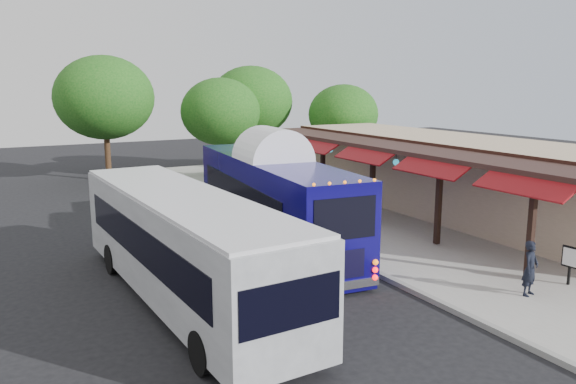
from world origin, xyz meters
TOP-DOWN VIEW (x-y plane):
  - ground at (0.00, 0.00)m, footprint 90.00×90.00m
  - sidewalk at (5.00, 4.00)m, footprint 10.00×40.00m
  - curb at (0.05, 4.00)m, footprint 0.20×40.00m
  - station_shelter at (8.38, 4.00)m, footprint 8.15×20.00m
  - coach_bus at (-1.45, 3.13)m, footprint 3.48×11.39m
  - city_bus at (-6.06, -0.39)m, footprint 3.05×11.65m
  - ped_a at (2.57, -5.00)m, footprint 0.66×0.52m
  - ped_b at (1.63, 6.30)m, footprint 0.96×0.84m
  - ped_c at (0.60, 3.72)m, footprint 1.19×0.77m
  - ped_d at (2.52, 13.58)m, footprint 1.33×1.12m
  - sign_board at (4.34, -5.00)m, footprint 0.10×0.54m
  - tree_left at (2.71, 18.56)m, footprint 5.04×5.04m
  - tree_mid at (5.70, 20.40)m, footprint 5.68×5.68m
  - tree_right at (10.80, 16.66)m, footprint 4.71×4.71m
  - tree_far at (-3.88, 21.29)m, footprint 6.09×6.09m

SIDE VIEW (x-z plane):
  - ground at x=0.00m, z-range 0.00..0.00m
  - sidewalk at x=5.00m, z-range 0.00..0.15m
  - curb at x=0.05m, z-range -0.01..0.15m
  - ped_a at x=2.57m, z-range 0.15..1.74m
  - sign_board at x=4.34m, z-range 0.36..1.54m
  - ped_b at x=1.63m, z-range 0.15..1.81m
  - ped_d at x=2.52m, z-range 0.15..1.94m
  - ped_c at x=0.60m, z-range 0.15..2.03m
  - city_bus at x=-6.06m, z-range 0.16..3.27m
  - station_shelter at x=8.38m, z-range 0.05..3.65m
  - coach_bus at x=-1.45m, z-range 0.13..3.72m
  - tree_right at x=10.80m, z-range 1.00..7.03m
  - tree_left at x=2.71m, z-range 1.07..7.52m
  - tree_mid at x=5.70m, z-range 1.21..8.48m
  - tree_far at x=-3.88m, z-range 1.30..9.10m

